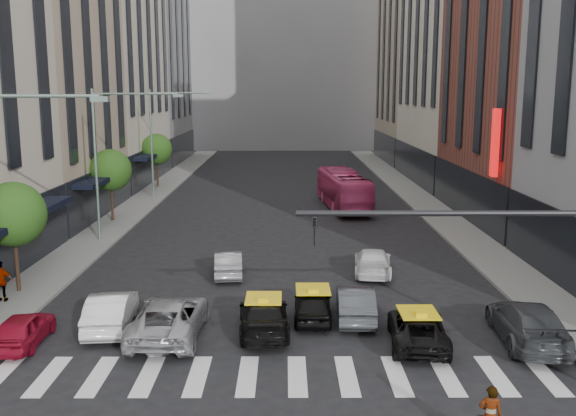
{
  "coord_description": "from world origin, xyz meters",
  "views": [
    {
      "loc": [
        0.22,
        -17.79,
        9.02
      ],
      "look_at": [
        0.33,
        9.63,
        4.0
      ],
      "focal_mm": 40.0,
      "sensor_mm": 36.0,
      "label": 1
    }
  ],
  "objects_px": {
    "streetlamp_mid": "(111,145)",
    "taxi_left": "(264,315)",
    "car_white_front": "(111,310)",
    "taxi_center": "(313,305)",
    "car_red": "(23,329)",
    "bus": "(343,190)",
    "pedestrian_far": "(1,281)",
    "streetlamp_far": "(162,129)"
  },
  "relations": [
    {
      "from": "streetlamp_mid",
      "to": "taxi_left",
      "type": "bearing_deg",
      "value": -57.29
    },
    {
      "from": "streetlamp_mid",
      "to": "taxi_left",
      "type": "height_order",
      "value": "streetlamp_mid"
    },
    {
      "from": "streetlamp_mid",
      "to": "car_white_front",
      "type": "xyz_separation_m",
      "value": [
        3.56,
        -14.27,
        -5.19
      ]
    },
    {
      "from": "car_white_front",
      "to": "taxi_center",
      "type": "bearing_deg",
      "value": -178.61
    },
    {
      "from": "car_red",
      "to": "taxi_center",
      "type": "xyz_separation_m",
      "value": [
        10.51,
        2.55,
        0.02
      ]
    },
    {
      "from": "bus",
      "to": "pedestrian_far",
      "type": "height_order",
      "value": "bus"
    },
    {
      "from": "streetlamp_far",
      "to": "car_red",
      "type": "distance_m",
      "value": 32.37
    },
    {
      "from": "bus",
      "to": "streetlamp_mid",
      "type": "bearing_deg",
      "value": 31.19
    },
    {
      "from": "taxi_left",
      "to": "bus",
      "type": "bearing_deg",
      "value": -104.77
    },
    {
      "from": "taxi_center",
      "to": "pedestrian_far",
      "type": "distance_m",
      "value": 13.34
    },
    {
      "from": "streetlamp_far",
      "to": "car_red",
      "type": "xyz_separation_m",
      "value": [
        0.84,
        -31.92,
        -5.3
      ]
    },
    {
      "from": "streetlamp_mid",
      "to": "bus",
      "type": "xyz_separation_m",
      "value": [
        14.76,
        11.29,
        -4.45
      ]
    },
    {
      "from": "taxi_left",
      "to": "bus",
      "type": "xyz_separation_m",
      "value": [
        5.32,
        26.0,
        0.8
      ]
    },
    {
      "from": "car_red",
      "to": "pedestrian_far",
      "type": "distance_m",
      "value": 5.21
    },
    {
      "from": "car_white_front",
      "to": "car_red",
      "type": "bearing_deg",
      "value": 26.06
    },
    {
      "from": "streetlamp_far",
      "to": "bus",
      "type": "relative_size",
      "value": 0.86
    },
    {
      "from": "car_red",
      "to": "taxi_left",
      "type": "height_order",
      "value": "taxi_left"
    },
    {
      "from": "streetlamp_far",
      "to": "car_white_front",
      "type": "xyz_separation_m",
      "value": [
        3.56,
        -30.27,
        -5.19
      ]
    },
    {
      "from": "car_white_front",
      "to": "taxi_center",
      "type": "distance_m",
      "value": 7.85
    },
    {
      "from": "car_white_front",
      "to": "pedestrian_far",
      "type": "distance_m",
      "value": 6.09
    },
    {
      "from": "streetlamp_mid",
      "to": "bus",
      "type": "relative_size",
      "value": 0.86
    },
    {
      "from": "streetlamp_far",
      "to": "taxi_left",
      "type": "bearing_deg",
      "value": -72.9
    },
    {
      "from": "streetlamp_far",
      "to": "pedestrian_far",
      "type": "relative_size",
      "value": 5.08
    },
    {
      "from": "streetlamp_mid",
      "to": "taxi_center",
      "type": "relative_size",
      "value": 2.46
    },
    {
      "from": "streetlamp_far",
      "to": "taxi_left",
      "type": "xyz_separation_m",
      "value": [
        9.44,
        -30.7,
        -5.24
      ]
    },
    {
      "from": "streetlamp_mid",
      "to": "pedestrian_far",
      "type": "xyz_separation_m",
      "value": [
        -1.85,
        -11.48,
        -4.87
      ]
    },
    {
      "from": "streetlamp_far",
      "to": "streetlamp_mid",
      "type": "bearing_deg",
      "value": -90.0
    },
    {
      "from": "streetlamp_mid",
      "to": "streetlamp_far",
      "type": "distance_m",
      "value": 16.0
    },
    {
      "from": "streetlamp_far",
      "to": "taxi_left",
      "type": "distance_m",
      "value": 32.55
    },
    {
      "from": "streetlamp_far",
      "to": "car_white_front",
      "type": "distance_m",
      "value": 30.92
    },
    {
      "from": "taxi_left",
      "to": "pedestrian_far",
      "type": "xyz_separation_m",
      "value": [
        -11.29,
        3.22,
        0.37
      ]
    },
    {
      "from": "streetlamp_far",
      "to": "bus",
      "type": "xyz_separation_m",
      "value": [
        14.76,
        -4.71,
        -4.45
      ]
    },
    {
      "from": "streetlamp_far",
      "to": "car_white_front",
      "type": "height_order",
      "value": "streetlamp_far"
    },
    {
      "from": "taxi_left",
      "to": "pedestrian_far",
      "type": "distance_m",
      "value": 11.75
    },
    {
      "from": "car_red",
      "to": "taxi_left",
      "type": "bearing_deg",
      "value": -173.13
    },
    {
      "from": "pedestrian_far",
      "to": "car_white_front",
      "type": "bearing_deg",
      "value": 148.92
    },
    {
      "from": "taxi_center",
      "to": "car_white_front",
      "type": "bearing_deg",
      "value": 8.44
    },
    {
      "from": "taxi_center",
      "to": "pedestrian_far",
      "type": "relative_size",
      "value": 2.07
    },
    {
      "from": "streetlamp_mid",
      "to": "bus",
      "type": "height_order",
      "value": "streetlamp_mid"
    },
    {
      "from": "car_red",
      "to": "car_white_front",
      "type": "relative_size",
      "value": 0.82
    },
    {
      "from": "streetlamp_mid",
      "to": "car_red",
      "type": "distance_m",
      "value": 16.8
    },
    {
      "from": "car_white_front",
      "to": "bus",
      "type": "height_order",
      "value": "bus"
    }
  ]
}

